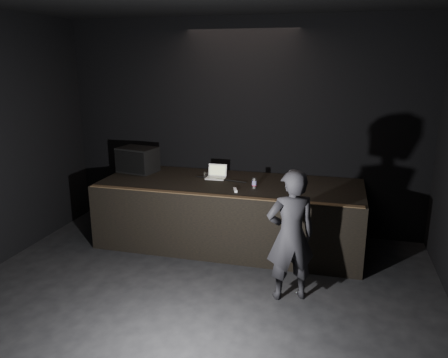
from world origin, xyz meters
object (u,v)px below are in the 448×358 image
beer_can (254,183)px  stage_riser (230,213)px  person (291,235)px  stage_monitor (137,160)px  laptop (216,175)px

beer_can → stage_riser: bearing=153.6°
stage_riser → beer_can: (0.42, -0.21, 0.58)m
stage_riser → person: person is taller
stage_monitor → laptop: 1.40m
stage_riser → laptop: size_ratio=13.11×
stage_riser → beer_can: beer_can is taller
person → beer_can: bearing=-83.0°
stage_monitor → person: person is taller
stage_monitor → laptop: bearing=9.1°
person → stage_riser: bearing=-74.5°
stage_monitor → beer_can: size_ratio=4.44×
stage_monitor → person: bearing=-20.3°
stage_riser → laptop: bearing=141.5°
laptop → stage_monitor: bearing=176.4°
stage_monitor → person: size_ratio=0.42×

